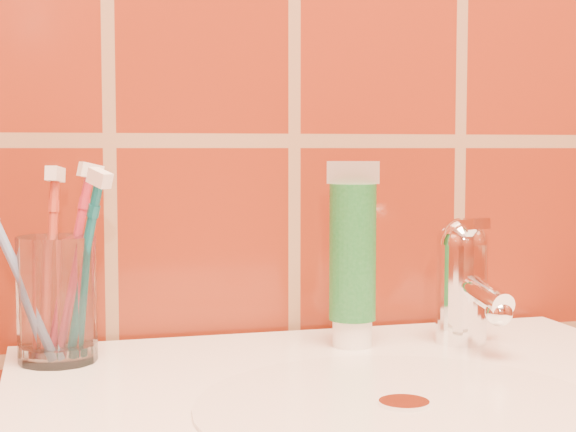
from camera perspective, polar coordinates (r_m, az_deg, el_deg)
name	(u,v)px	position (r m, az deg, el deg)	size (l,w,h in m)	color
glass_tumbler	(57,299)	(0.79, -14.71, -5.23)	(0.07, 0.07, 0.11)	white
toothpaste_tube	(353,260)	(0.82, 4.20, -2.87)	(0.05, 0.04, 0.17)	white
faucet	(464,277)	(0.85, 11.30, -3.88)	(0.05, 0.11, 0.12)	white
toothbrush_0	(18,272)	(0.78, -17.07, -3.46)	(0.09, 0.03, 0.17)	#6F8DC5
toothbrush_1	(73,261)	(0.80, -13.76, -2.87)	(0.06, 0.04, 0.18)	#A42336
toothbrush_2	(83,268)	(0.77, -13.13, -3.28)	(0.05, 0.06, 0.17)	#0C5B67
toothbrush_3	(52,264)	(0.80, -15.03, -3.00)	(0.03, 0.05, 0.18)	#B03825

